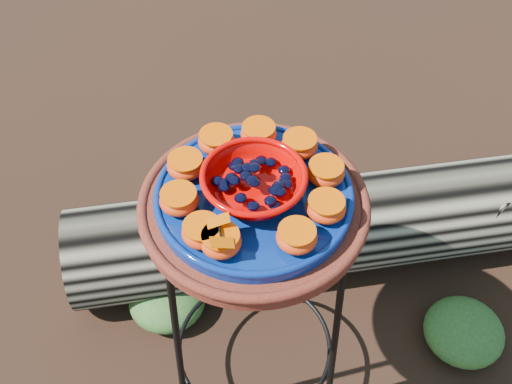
{
  "coord_description": "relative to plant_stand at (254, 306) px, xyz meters",
  "views": [
    {
      "loc": [
        -0.04,
        -0.8,
        1.69
      ],
      "look_at": [
        0.0,
        0.0,
        0.76
      ],
      "focal_mm": 45.0,
      "sensor_mm": 36.0,
      "label": 1
    }
  ],
  "objects": [
    {
      "name": "orange_half_4",
      "position": [
        0.1,
        0.1,
        0.43
      ],
      "size": [
        0.07,
        0.07,
        0.04
      ],
      "primitive_type": "ellipsoid",
      "color": "#D84E09",
      "rests_on": "cobalt_plate"
    },
    {
      "name": "orange_half_6",
      "position": [
        -0.07,
        0.13,
        0.43
      ],
      "size": [
        0.07,
        0.07,
        0.04
      ],
      "primitive_type": "ellipsoid",
      "color": "#D84E09",
      "rests_on": "cobalt_plate"
    },
    {
      "name": "orange_half_0",
      "position": [
        -0.07,
        -0.13,
        0.43
      ],
      "size": [
        0.07,
        0.07,
        0.04
      ],
      "primitive_type": "ellipsoid",
      "color": "#D84E09",
      "rests_on": "cobalt_plate"
    },
    {
      "name": "orange_half_7",
      "position": [
        -0.13,
        0.06,
        0.43
      ],
      "size": [
        0.07,
        0.07,
        0.04
      ],
      "primitive_type": "ellipsoid",
      "color": "#D84E09",
      "rests_on": "cobalt_plate"
    },
    {
      "name": "cobalt_plate",
      "position": [
        0.0,
        0.0,
        0.4
      ],
      "size": [
        0.38,
        0.38,
        0.03
      ],
      "primitive_type": "cylinder",
      "color": "navy",
      "rests_on": "terracotta_saucer"
    },
    {
      "name": "red_bowl",
      "position": [
        0.0,
        0.0,
        0.44
      ],
      "size": [
        0.19,
        0.19,
        0.05
      ],
      "primitive_type": null,
      "color": "#C90300",
      "rests_on": "cobalt_plate"
    },
    {
      "name": "orange_half_2",
      "position": [
        0.13,
        -0.06,
        0.43
      ],
      "size": [
        0.07,
        0.07,
        0.04
      ],
      "primitive_type": "ellipsoid",
      "color": "#D84E09",
      "rests_on": "cobalt_plate"
    },
    {
      "name": "ground",
      "position": [
        0.0,
        0.0,
        -0.35
      ],
      "size": [
        60.0,
        60.0,
        0.0
      ],
      "primitive_type": "plane",
      "color": "black"
    },
    {
      "name": "glass_gems",
      "position": [
        0.0,
        0.0,
        0.48
      ],
      "size": [
        0.15,
        0.15,
        0.03
      ],
      "primitive_type": null,
      "color": "black",
      "rests_on": "red_bowl"
    },
    {
      "name": "plant_stand",
      "position": [
        0.0,
        0.0,
        0.0
      ],
      "size": [
        0.44,
        0.44,
        0.7
      ],
      "primitive_type": null,
      "color": "black",
      "rests_on": "ground"
    },
    {
      "name": "foliage_left",
      "position": [
        -0.25,
        0.22,
        -0.29
      ],
      "size": [
        0.23,
        0.23,
        0.11
      ],
      "primitive_type": "ellipsoid",
      "color": "#204519",
      "rests_on": "ground"
    },
    {
      "name": "foliage_back",
      "position": [
        -0.07,
        0.61,
        -0.27
      ],
      "size": [
        0.32,
        0.32,
        0.16
      ],
      "primitive_type": "ellipsoid",
      "color": "#204519",
      "rests_on": "ground"
    },
    {
      "name": "orange_half_1",
      "position": [
        0.07,
        -0.13,
        0.43
      ],
      "size": [
        0.07,
        0.07,
        0.04
      ],
      "primitive_type": "ellipsoid",
      "color": "#D84E09",
      "rests_on": "cobalt_plate"
    },
    {
      "name": "butterfly",
      "position": [
        -0.07,
        -0.13,
        0.46
      ],
      "size": [
        0.09,
        0.06,
        0.02
      ],
      "primitive_type": null,
      "rotation": [
        0.0,
        0.0,
        0.11
      ],
      "color": "#C64B00",
      "rests_on": "orange_half_0"
    },
    {
      "name": "foliage_right",
      "position": [
        0.6,
        0.06,
        -0.29
      ],
      "size": [
        0.23,
        0.23,
        0.11
      ],
      "primitive_type": "ellipsoid",
      "color": "#204519",
      "rests_on": "ground"
    },
    {
      "name": "orange_half_5",
      "position": [
        0.02,
        0.14,
        0.43
      ],
      "size": [
        0.07,
        0.07,
        0.04
      ],
      "primitive_type": "ellipsoid",
      "color": "#D84E09",
      "rests_on": "cobalt_plate"
    },
    {
      "name": "orange_half_8",
      "position": [
        -0.14,
        -0.03,
        0.43
      ],
      "size": [
        0.07,
        0.07,
        0.04
      ],
      "primitive_type": "ellipsoid",
      "color": "#D84E09",
      "rests_on": "cobalt_plate"
    },
    {
      "name": "driftwood_log",
      "position": [
        0.27,
        0.39,
        -0.2
      ],
      "size": [
        1.63,
        0.58,
        0.3
      ],
      "primitive_type": null,
      "rotation": [
        0.0,
        0.0,
        0.1
      ],
      "color": "black",
      "rests_on": "ground"
    },
    {
      "name": "orange_half_3",
      "position": [
        0.14,
        0.03,
        0.43
      ],
      "size": [
        0.07,
        0.07,
        0.04
      ],
      "primitive_type": "ellipsoid",
      "color": "#D84E09",
      "rests_on": "cobalt_plate"
    },
    {
      "name": "terracotta_saucer",
      "position": [
        0.0,
        0.0,
        0.37
      ],
      "size": [
        0.44,
        0.44,
        0.04
      ],
      "primitive_type": "cylinder",
      "color": "#420A05",
      "rests_on": "plant_stand"
    },
    {
      "name": "orange_half_9",
      "position": [
        -0.1,
        -0.1,
        0.43
      ],
      "size": [
        0.07,
        0.07,
        0.04
      ],
      "primitive_type": "ellipsoid",
      "color": "#D84E09",
      "rests_on": "cobalt_plate"
    }
  ]
}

